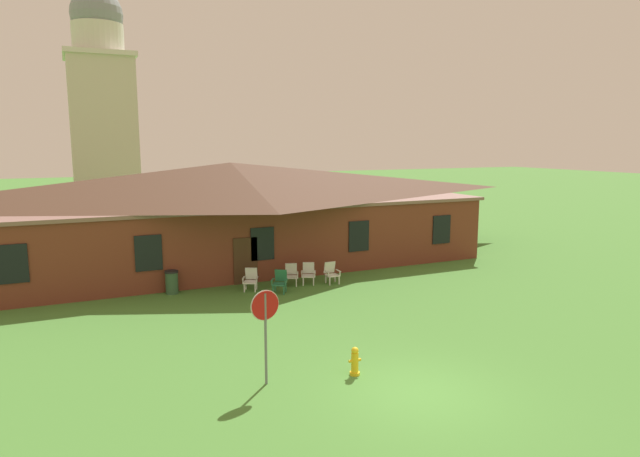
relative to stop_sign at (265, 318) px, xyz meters
name	(u,v)px	position (x,y,z in m)	size (l,w,h in m)	color
ground_plane	(420,393)	(3.36, -2.12, -1.81)	(200.00, 200.00, 0.00)	#477F33
brick_building	(232,211)	(3.36, 15.20, 0.86)	(25.73, 10.40, 5.24)	brown
dome_tower	(103,113)	(-1.66, 33.88, 6.77)	(5.18, 5.18, 18.79)	beige
stop_sign	(265,318)	(0.00, 0.00, 0.00)	(0.80, 0.15, 2.54)	slate
lawn_chair_by_porch	(251,279)	(2.43, 9.04, -1.31)	(0.81, 0.85, 0.96)	white
lawn_chair_near_door	(280,281)	(3.45, 8.18, -1.31)	(0.84, 0.87, 0.96)	#28704C
lawn_chair_left_end	(291,274)	(4.33, 9.13, -1.31)	(0.78, 0.83, 0.96)	silver
lawn_chair_middle	(308,273)	(5.12, 9.00, -1.31)	(0.80, 0.84, 0.96)	white
lawn_chair_right_end	(331,272)	(6.09, 8.68, -1.31)	(0.65, 0.68, 0.96)	silver
fire_hydrant	(355,362)	(2.38, -0.47, -1.43)	(0.36, 0.28, 0.79)	gold
trash_bin	(172,282)	(-0.74, 9.90, -1.31)	(0.56, 0.56, 0.98)	#335638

